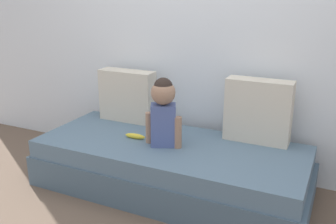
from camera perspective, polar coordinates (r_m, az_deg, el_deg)
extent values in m
plane|color=brown|center=(3.04, 0.30, -11.44)|extent=(12.00, 12.00, 0.00)
cube|color=silver|center=(3.18, 4.83, 13.80)|extent=(5.29, 0.10, 2.53)
cube|color=#495F70|center=(2.98, 0.31, -9.41)|extent=(2.09, 0.87, 0.24)
cube|color=slate|center=(2.90, 0.31, -6.06)|extent=(2.03, 0.85, 0.14)
cube|color=beige|center=(3.34, -6.16, 2.46)|extent=(0.50, 0.16, 0.45)
cube|color=beige|center=(2.92, 13.46, 0.14)|extent=(0.49, 0.16, 0.48)
cube|color=#4C5B93|center=(2.79, -0.71, -1.98)|extent=(0.22, 0.19, 0.32)
sphere|color=#9E755B|center=(2.72, -0.73, 2.94)|extent=(0.18, 0.18, 0.18)
sphere|color=#2D231E|center=(2.71, -0.73, 3.77)|extent=(0.14, 0.14, 0.14)
cylinder|color=#9E755B|center=(2.86, -2.85, -2.38)|extent=(0.06, 0.06, 0.24)
cylinder|color=#9E755B|center=(2.76, 1.51, -3.12)|extent=(0.06, 0.06, 0.24)
ellipsoid|color=yellow|center=(2.98, -4.98, -3.64)|extent=(0.17, 0.05, 0.04)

